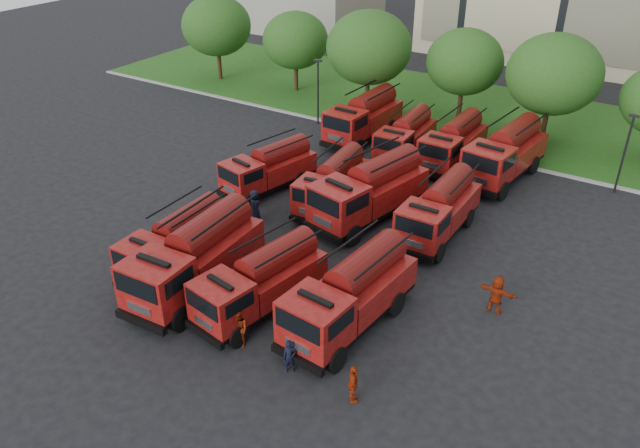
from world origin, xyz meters
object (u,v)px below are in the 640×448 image
(fire_truck_10, at_px, (453,143))
(fire_truck_5, at_px, (333,183))
(fire_truck_0, at_px, (177,241))
(fire_truck_1, at_px, (196,257))
(firefighter_0, at_px, (290,371))
(firefighter_2, at_px, (353,401))
(fire_truck_9, at_px, (406,136))
(firefighter_3, at_px, (365,323))
(firefighter_5, at_px, (494,311))
(fire_truck_3, at_px, (351,294))
(fire_truck_6, at_px, (370,190))
(fire_truck_8, at_px, (364,117))
(fire_truck_11, at_px, (505,153))
(fire_truck_2, at_px, (261,281))
(firefighter_1, at_px, (240,346))
(firefighter_4, at_px, (256,220))
(fire_truck_7, at_px, (439,209))
(fire_truck_4, at_px, (269,168))

(fire_truck_10, bearing_deg, fire_truck_5, -110.34)
(fire_truck_0, bearing_deg, fire_truck_5, 70.81)
(fire_truck_1, relative_size, fire_truck_5, 1.17)
(fire_truck_0, bearing_deg, firefighter_0, -20.65)
(fire_truck_0, height_order, firefighter_2, fire_truck_0)
(fire_truck_9, xyz_separation_m, fire_truck_10, (3.31, 0.47, 0.09))
(firefighter_3, bearing_deg, firefighter_5, 178.63)
(fire_truck_3, distance_m, fire_truck_5, 11.22)
(fire_truck_6, relative_size, fire_truck_8, 1.09)
(firefighter_3, bearing_deg, firefighter_0, 33.68)
(fire_truck_11, bearing_deg, fire_truck_3, -86.49)
(firefighter_3, bearing_deg, firefighter_2, 71.01)
(fire_truck_0, height_order, firefighter_0, fire_truck_0)
(fire_truck_2, bearing_deg, fire_truck_0, -175.65)
(firefighter_3, distance_m, firefighter_5, 6.05)
(fire_truck_5, bearing_deg, fire_truck_9, 81.05)
(fire_truck_3, xyz_separation_m, firefighter_1, (-3.28, -3.72, -1.71))
(fire_truck_2, distance_m, firefighter_2, 7.10)
(fire_truck_3, relative_size, firefighter_4, 4.03)
(fire_truck_1, height_order, firefighter_1, fire_truck_1)
(firefighter_1, relative_size, firefighter_4, 0.95)
(fire_truck_6, height_order, firefighter_1, fire_truck_6)
(firefighter_0, xyz_separation_m, firefighter_3, (1.12, 4.32, 0.00))
(fire_truck_1, relative_size, fire_truck_2, 1.13)
(fire_truck_0, height_order, firefighter_4, fire_truck_0)
(fire_truck_6, distance_m, fire_truck_7, 4.08)
(firefighter_4, bearing_deg, firefighter_2, -174.46)
(firefighter_3, bearing_deg, fire_truck_9, -111.48)
(firefighter_1, height_order, firefighter_3, firefighter_3)
(firefighter_1, bearing_deg, fire_truck_6, 107.13)
(fire_truck_0, relative_size, fire_truck_10, 0.96)
(fire_truck_4, bearing_deg, fire_truck_2, -42.71)
(fire_truck_2, bearing_deg, fire_truck_7, 78.03)
(fire_truck_0, xyz_separation_m, fire_truck_6, (5.78, 9.58, 0.30))
(fire_truck_7, bearing_deg, fire_truck_8, 135.46)
(firefighter_3, xyz_separation_m, firefighter_5, (4.61, 3.92, 0.00))
(fire_truck_4, height_order, fire_truck_10, fire_truck_10)
(fire_truck_7, relative_size, fire_truck_9, 1.05)
(fire_truck_1, distance_m, fire_truck_5, 10.73)
(firefighter_4, bearing_deg, fire_truck_5, -82.46)
(fire_truck_2, relative_size, firefighter_3, 3.89)
(firefighter_5, bearing_deg, fire_truck_5, -20.17)
(fire_truck_6, xyz_separation_m, fire_truck_8, (-6.09, 10.33, -0.09))
(fire_truck_1, distance_m, fire_truck_7, 13.35)
(fire_truck_3, relative_size, fire_truck_7, 1.10)
(fire_truck_7, xyz_separation_m, firefighter_0, (-0.78, -13.20, -1.59))
(fire_truck_4, distance_m, fire_truck_9, 10.46)
(firefighter_4, bearing_deg, fire_truck_1, 148.02)
(firefighter_2, bearing_deg, fire_truck_1, 47.16)
(fire_truck_2, xyz_separation_m, firefighter_0, (3.41, -2.69, -1.56))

